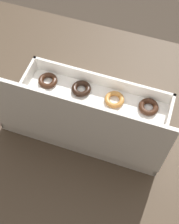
% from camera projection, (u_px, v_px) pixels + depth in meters
% --- Properties ---
extents(ground_plane, '(8.00, 8.00, 0.00)m').
position_uv_depth(ground_plane, '(94.00, 201.00, 1.52)').
color(ground_plane, '#42382D').
extents(dining_table, '(1.24, 0.73, 0.78)m').
position_uv_depth(dining_table, '(97.00, 143.00, 0.95)').
color(dining_table, '#4C3D2D').
rests_on(dining_table, ground_plane).
extents(donut_box, '(0.42, 0.23, 0.25)m').
position_uv_depth(donut_box, '(84.00, 117.00, 0.80)').
color(donut_box, white).
rests_on(donut_box, dining_table).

